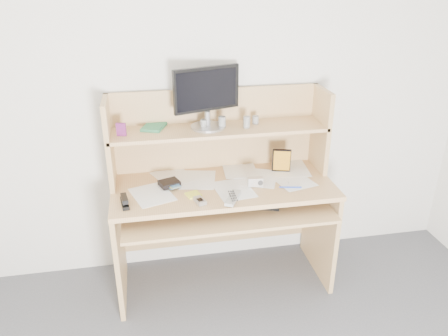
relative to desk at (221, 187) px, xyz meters
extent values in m
cube|color=silver|center=(0.00, 0.24, 0.56)|extent=(3.60, 0.04, 2.50)
cube|color=tan|center=(0.00, -0.08, 0.04)|extent=(1.40, 0.60, 0.03)
cube|color=tan|center=(-0.68, -0.08, -0.33)|extent=(0.03, 0.56, 0.72)
cube|color=tan|center=(0.68, -0.08, -0.33)|extent=(0.03, 0.56, 0.72)
cube|color=tan|center=(0.00, 0.20, -0.36)|extent=(1.34, 0.02, 0.41)
cube|color=tan|center=(0.00, -0.20, -0.05)|extent=(1.28, 0.55, 0.02)
cube|color=tan|center=(0.00, 0.21, 0.33)|extent=(1.40, 0.02, 0.55)
cube|color=tan|center=(-0.68, 0.07, 0.33)|extent=(0.03, 0.30, 0.55)
cube|color=tan|center=(0.68, 0.07, 0.33)|extent=(0.03, 0.30, 0.55)
cube|color=tan|center=(0.00, 0.07, 0.38)|extent=(1.38, 0.30, 0.02)
cube|color=white|center=(0.00, -0.08, 0.06)|extent=(1.32, 0.54, 0.01)
cube|color=black|center=(0.12, -0.16, -0.03)|extent=(0.47, 0.30, 0.02)
cube|color=black|center=(0.12, -0.16, -0.02)|extent=(0.44, 0.28, 0.01)
cube|color=#9FA09B|center=(0.02, -0.29, 0.07)|extent=(0.13, 0.19, 0.02)
cube|color=#A1A2A4|center=(-0.18, -0.29, 0.07)|extent=(0.08, 0.10, 0.02)
cube|color=black|center=(-0.61, -0.23, 0.08)|extent=(0.06, 0.15, 0.04)
cube|color=black|center=(-0.34, -0.04, 0.08)|extent=(0.15, 0.13, 0.03)
cube|color=yellow|center=(-0.20, -0.19, 0.06)|extent=(0.10, 0.10, 0.01)
cube|color=#BABABD|center=(0.19, -0.14, 0.09)|extent=(0.10, 0.05, 0.06)
cube|color=black|center=(0.41, 0.02, 0.15)|extent=(0.12, 0.05, 0.17)
cylinder|color=#1739B3|center=(0.40, -0.21, 0.07)|extent=(0.14, 0.03, 0.01)
cube|color=#A51C16|center=(-0.60, 0.03, 0.43)|extent=(0.06, 0.03, 0.08)
cube|color=#33814A|center=(-0.41, 0.14, 0.40)|extent=(0.18, 0.20, 0.02)
cylinder|color=black|center=(-0.10, 0.07, 0.42)|extent=(0.05, 0.05, 0.06)
cylinder|color=white|center=(0.02, 0.07, 0.42)|extent=(0.05, 0.05, 0.07)
cylinder|color=black|center=(0.25, 0.10, 0.41)|extent=(0.06, 0.06, 0.05)
cylinder|color=white|center=(0.17, 0.03, 0.42)|extent=(0.05, 0.05, 0.08)
cylinder|color=#AFB0B5|center=(-0.07, 0.08, 0.39)|extent=(0.22, 0.22, 0.01)
cylinder|color=#AFB0B5|center=(-0.07, 0.09, 0.45)|extent=(0.04, 0.04, 0.09)
cube|color=black|center=(-0.07, 0.11, 0.63)|extent=(0.43, 0.16, 0.27)
cube|color=black|center=(-0.07, 0.09, 0.63)|extent=(0.38, 0.12, 0.24)
camera|label=1|loc=(-0.45, -2.51, 1.30)|focal=35.00mm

